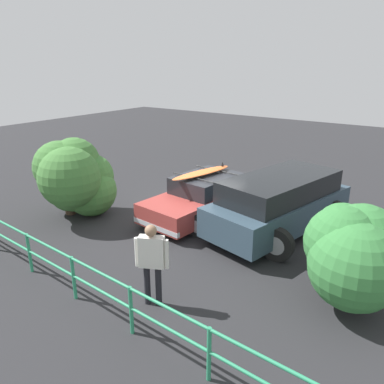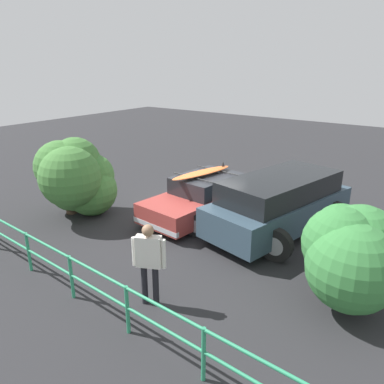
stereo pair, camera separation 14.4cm
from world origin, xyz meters
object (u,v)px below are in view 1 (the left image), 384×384
Objects in this scene: suv_car at (280,203)px; bush_near_right at (352,249)px; person_bystander at (152,258)px; bush_near_left at (76,178)px; sedan_car at (204,197)px.

bush_near_right is at bearing 136.55° from suv_car.
suv_car is 4.72m from person_bystander.
suv_car is 3.35m from bush_near_right.
person_bystander is (0.70, 4.66, 0.16)m from suv_car.
bush_near_left is 0.97× the size of bush_near_right.
bush_near_right is at bearing -142.92° from person_bystander.
bush_near_left is (4.95, -2.15, 0.21)m from person_bystander.
person_bystander reaches higher than sedan_car.
suv_car reaches higher than sedan_car.
sedan_car is at bearing -68.74° from person_bystander.
suv_car is at bearing -43.45° from bush_near_right.
suv_car is 6.19m from bush_near_left.
person_bystander is at bearing 111.26° from sedan_car.
person_bystander is 0.68× the size of bush_near_right.
bush_near_right is (-8.07, -0.21, -0.09)m from bush_near_left.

